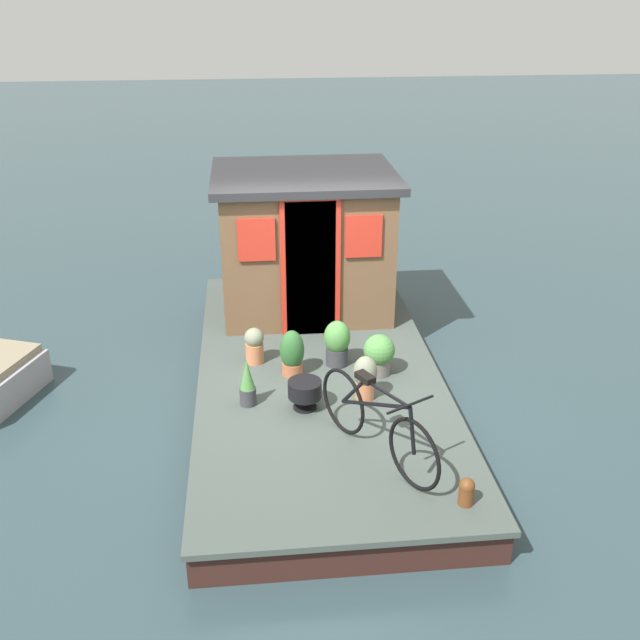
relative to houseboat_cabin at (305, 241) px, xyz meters
name	(u,v)px	position (x,y,z in m)	size (l,w,h in m)	color
ground_plane	(318,398)	(-1.77, 0.00, -1.32)	(60.00, 60.00, 0.00)	#2D4247
houseboat_deck	(318,383)	(-1.77, 0.00, -1.12)	(5.76, 2.70, 0.39)	#424C47
houseboat_cabin	(305,241)	(0.00, 0.00, 0.00)	(1.90, 2.32, 1.83)	brown
bicycle	(377,422)	(-3.51, -0.36, -0.56)	(1.52, 0.85, 0.80)	black
potted_plant_mint	(365,376)	(-2.47, -0.42, -0.67)	(0.25, 0.25, 0.49)	#C6754C
potted_plant_lavender	(247,383)	(-2.46, 0.80, -0.68)	(0.17, 0.17, 0.52)	#38383D
potted_plant_thyme	(254,345)	(-1.54, 0.71, -0.70)	(0.22, 0.22, 0.43)	#C6754C
potted_plant_rosemary	(379,353)	(-1.96, -0.66, -0.67)	(0.35, 0.35, 0.47)	slate
potted_plant_fern	(292,353)	(-1.87, 0.30, -0.67)	(0.27, 0.27, 0.53)	#B2603D
potted_plant_succulent	(337,343)	(-1.69, -0.22, -0.65)	(0.30, 0.30, 0.54)	#38383D
charcoal_grill	(305,390)	(-2.60, 0.22, -0.72)	(0.35, 0.35, 0.31)	black
mooring_bollard	(467,491)	(-4.26, -1.00, -0.79)	(0.14, 0.14, 0.25)	brown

